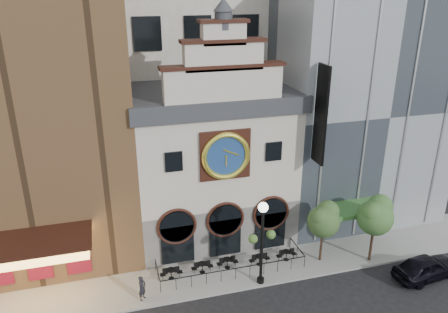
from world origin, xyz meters
name	(u,v)px	position (x,y,z in m)	size (l,w,h in m)	color
ground	(241,291)	(0.00, 0.00, 0.00)	(120.00, 120.00, 0.00)	black
sidewalk	(230,269)	(0.00, 2.50, 0.07)	(44.00, 5.00, 0.15)	gray
clock_building	(212,160)	(0.00, 7.82, 6.69)	(12.60, 8.78, 18.65)	#605E5B
theater_building	(25,90)	(-13.00, 9.96, 12.60)	(14.00, 15.60, 25.00)	brown
retail_building	(348,99)	(12.99, 9.99, 10.14)	(14.00, 14.40, 20.00)	gray
cafe_railing	(230,263)	(0.00, 2.50, 0.60)	(10.60, 2.60, 0.90)	black
bistro_0	(171,273)	(-4.36, 2.48, 0.61)	(1.58, 0.68, 0.90)	black
bistro_1	(202,267)	(-2.09, 2.58, 0.61)	(1.58, 0.68, 0.90)	black
bistro_2	(227,262)	(-0.20, 2.61, 0.61)	(1.58, 0.68, 0.90)	black
bistro_3	(259,259)	(2.20, 2.36, 0.61)	(1.58, 0.68, 0.90)	black
bistro_4	(286,255)	(4.36, 2.37, 0.61)	(1.58, 0.68, 0.90)	black
car_right	(427,267)	(13.20, -2.08, 0.86)	(2.03, 5.05, 1.72)	black
pedestrian	(142,288)	(-6.53, 0.84, 1.03)	(0.64, 0.42, 1.77)	black
lamppost	(262,234)	(1.57, 0.40, 4.01)	(1.99, 0.83, 6.25)	black
tree_left	(324,219)	(6.87, 1.72, 3.64)	(2.47, 2.38, 4.76)	#382619
tree_right	(376,215)	(10.47, 0.72, 3.99)	(2.72, 2.62, 5.23)	#382619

